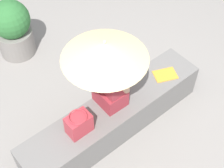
# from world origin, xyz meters

# --- Properties ---
(ground_plane) EXTENTS (14.00, 14.00, 0.00)m
(ground_plane) POSITION_xyz_m (0.00, 0.00, 0.00)
(ground_plane) COLOR gray
(stone_bench) EXTENTS (2.42, 0.50, 0.47)m
(stone_bench) POSITION_xyz_m (0.00, 0.00, 0.23)
(stone_bench) COLOR slate
(stone_bench) RESTS_ON ground
(person_seated) EXTENTS (0.29, 0.47, 0.90)m
(person_seated) POSITION_xyz_m (-0.01, -0.07, 0.86)
(person_seated) COLOR #992D38
(person_seated) RESTS_ON stone_bench
(parasol) EXTENTS (0.88, 0.88, 1.01)m
(parasol) POSITION_xyz_m (0.07, -0.05, 1.35)
(parasol) COLOR #B7B7BC
(parasol) RESTS_ON stone_bench
(handbag_black) EXTENTS (0.27, 0.20, 0.27)m
(handbag_black) POSITION_xyz_m (0.50, 0.02, 0.60)
(handbag_black) COLOR #B2333D
(handbag_black) RESTS_ON stone_bench
(magazine) EXTENTS (0.34, 0.30, 0.01)m
(magazine) POSITION_xyz_m (-0.80, 0.05, 0.47)
(magazine) COLOR gold
(magazine) RESTS_ON stone_bench
(planter_near) EXTENTS (0.56, 0.56, 0.89)m
(planter_near) POSITION_xyz_m (0.21, -1.99, 0.45)
(planter_near) COLOR gray
(planter_near) RESTS_ON ground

